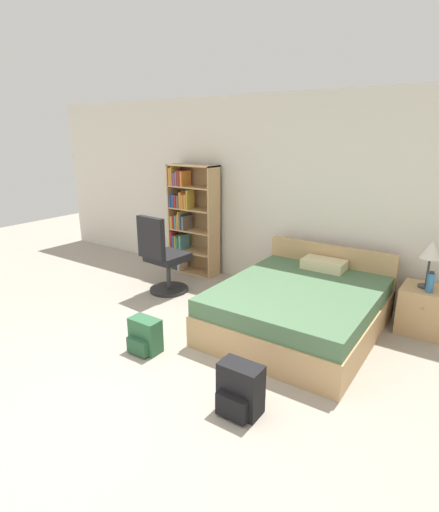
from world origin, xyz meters
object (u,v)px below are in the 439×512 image
object	(u,v)px
office_chair	(162,258)
nightstand	(424,310)
bed	(301,307)
backpack_black	(240,390)
water_bottle	(430,282)
table_lamp	(431,252)
bookshelf	(189,218)
backpack_green	(145,336)

from	to	relation	value
office_chair	nightstand	size ratio (longest dim) A/B	2.13
bed	backpack_black	bearing A→B (deg)	-83.57
water_bottle	table_lamp	bearing A→B (deg)	111.86
backpack_black	office_chair	bearing A→B (deg)	145.05
nightstand	water_bottle	world-z (taller)	water_bottle
bookshelf	backpack_green	bearing A→B (deg)	-62.08
backpack_black	nightstand	bearing A→B (deg)	67.20
bed	nightstand	distance (m)	1.34
bookshelf	backpack_green	xyz separation A→B (m)	(1.16, -2.18, -0.69)
bookshelf	backpack_green	world-z (taller)	bookshelf
office_chair	water_bottle	size ratio (longest dim) A/B	4.78
water_bottle	office_chair	bearing A→B (deg)	-167.95
table_lamp	backpack_green	xyz separation A→B (m)	(-2.19, -2.05, -0.74)
bed	table_lamp	size ratio (longest dim) A/B	3.75
bookshelf	bed	bearing A→B (deg)	-20.86
bed	office_chair	bearing A→B (deg)	-177.89
table_lamp	water_bottle	xyz separation A→B (m)	(0.05, -0.13, -0.29)
table_lamp	water_bottle	size ratio (longest dim) A/B	2.26
office_chair	backpack_black	world-z (taller)	office_chair
table_lamp	backpack_green	bearing A→B (deg)	-136.95
bookshelf	bed	xyz separation A→B (m)	(2.24, -0.85, -0.59)
bookshelf	backpack_green	size ratio (longest dim) A/B	4.73
bookshelf	table_lamp	world-z (taller)	bookshelf
bookshelf	nightstand	bearing A→B (deg)	-2.37
bookshelf	water_bottle	world-z (taller)	bookshelf
office_chair	backpack_green	size ratio (longest dim) A/B	3.10
office_chair	backpack_black	distance (m)	2.63
backpack_green	bookshelf	bearing A→B (deg)	117.92
bed	backpack_green	world-z (taller)	bed
office_chair	table_lamp	xyz separation A→B (m)	(3.08, 0.79, 0.40)
bookshelf	nightstand	world-z (taller)	bookshelf
bookshelf	bed	size ratio (longest dim) A/B	0.86
office_chair	nightstand	world-z (taller)	office_chair
bed	water_bottle	distance (m)	1.35
bookshelf	office_chair	bearing A→B (deg)	-73.57
bookshelf	water_bottle	size ratio (longest dim) A/B	7.30
table_lamp	nightstand	bearing A→B (deg)	-19.82
nightstand	water_bottle	distance (m)	0.38
bookshelf	backpack_black	distance (m)	3.48
office_chair	table_lamp	size ratio (longest dim) A/B	2.12
bed	office_chair	xyz separation A→B (m)	(-1.97, -0.07, 0.23)
backpack_black	backpack_green	xyz separation A→B (m)	(-1.26, 0.24, -0.03)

